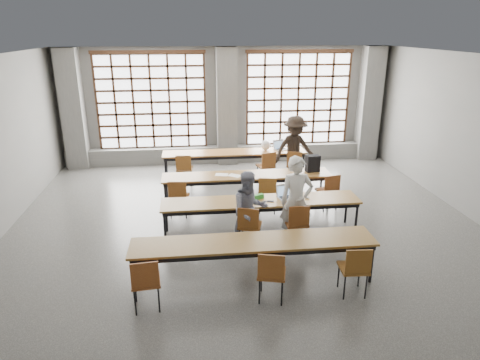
# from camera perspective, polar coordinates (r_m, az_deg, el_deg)

# --- Properties ---
(floor) EXTENTS (11.00, 11.00, 0.00)m
(floor) POSITION_cam_1_polar(r_m,az_deg,el_deg) (8.72, 1.32, -7.69)
(floor) COLOR #474745
(floor) RESTS_ON ground
(ceiling) EXTENTS (11.00, 11.00, 0.00)m
(ceiling) POSITION_cam_1_polar(r_m,az_deg,el_deg) (7.77, 1.53, 15.91)
(ceiling) COLOR silver
(ceiling) RESTS_ON floor
(wall_back) EXTENTS (10.00, 0.00, 10.00)m
(wall_back) POSITION_cam_1_polar(r_m,az_deg,el_deg) (13.41, -1.89, 9.93)
(wall_back) COLOR slate
(wall_back) RESTS_ON floor
(column_left) EXTENTS (0.60, 0.55, 3.50)m
(column_left) POSITION_cam_1_polar(r_m,az_deg,el_deg) (13.53, -21.38, 8.70)
(column_left) COLOR #5C5C5A
(column_left) RESTS_ON floor
(column_mid) EXTENTS (0.60, 0.55, 3.50)m
(column_mid) POSITION_cam_1_polar(r_m,az_deg,el_deg) (13.14, -1.79, 9.73)
(column_mid) COLOR #5C5C5A
(column_mid) RESTS_ON floor
(column_right) EXTENTS (0.60, 0.55, 3.50)m
(column_right) POSITION_cam_1_polar(r_m,az_deg,el_deg) (14.24, 16.84, 9.68)
(column_right) COLOR #5C5C5A
(column_right) RESTS_ON floor
(window_left) EXTENTS (3.32, 0.12, 3.00)m
(window_left) POSITION_cam_1_polar(r_m,az_deg,el_deg) (13.31, -11.72, 10.13)
(window_left) COLOR white
(window_left) RESTS_ON wall_back
(window_right) EXTENTS (3.32, 0.12, 3.00)m
(window_right) POSITION_cam_1_polar(r_m,az_deg,el_deg) (13.68, 7.73, 10.60)
(window_right) COLOR white
(window_right) RESTS_ON wall_back
(sill_ledge) EXTENTS (9.80, 0.35, 0.50)m
(sill_ledge) POSITION_cam_1_polar(r_m,az_deg,el_deg) (13.55, -1.75, 3.53)
(sill_ledge) COLOR #5C5C5A
(sill_ledge) RESTS_ON floor
(desk_row_a) EXTENTS (4.00, 0.70, 0.73)m
(desk_row_a) POSITION_cam_1_polar(r_m,az_deg,el_deg) (12.04, -0.75, 3.51)
(desk_row_a) COLOR brown
(desk_row_a) RESTS_ON floor
(desk_row_b) EXTENTS (4.00, 0.70, 0.73)m
(desk_row_b) POSITION_cam_1_polar(r_m,az_deg,el_deg) (10.14, 0.94, 0.40)
(desk_row_b) COLOR brown
(desk_row_b) RESTS_ON floor
(desk_row_c) EXTENTS (4.00, 0.70, 0.73)m
(desk_row_c) POSITION_cam_1_polar(r_m,az_deg,el_deg) (8.65, 2.80, -3.10)
(desk_row_c) COLOR brown
(desk_row_c) RESTS_ON floor
(desk_row_d) EXTENTS (4.00, 0.70, 0.73)m
(desk_row_d) POSITION_cam_1_polar(r_m,az_deg,el_deg) (7.06, 1.84, -8.60)
(desk_row_d) COLOR brown
(desk_row_d) RESTS_ON floor
(chair_back_left) EXTENTS (0.45, 0.46, 0.88)m
(chair_back_left) POSITION_cam_1_polar(r_m,az_deg,el_deg) (11.42, -7.47, 1.77)
(chair_back_left) COLOR brown
(chair_back_left) RESTS_ON floor
(chair_back_mid) EXTENTS (0.51, 0.51, 0.88)m
(chair_back_mid) POSITION_cam_1_polar(r_m,az_deg,el_deg) (11.59, 3.61, 2.17)
(chair_back_mid) COLOR brown
(chair_back_mid) RESTS_ON floor
(chair_back_right) EXTENTS (0.52, 0.52, 0.88)m
(chair_back_right) POSITION_cam_1_polar(r_m,az_deg,el_deg) (11.74, 7.25, 2.29)
(chair_back_right) COLOR brown
(chair_back_right) RESTS_ON floor
(chair_mid_left) EXTENTS (0.47, 0.48, 0.88)m
(chair_mid_left) POSITION_cam_1_polar(r_m,az_deg,el_deg) (9.52, -8.22, -1.93)
(chair_mid_left) COLOR brown
(chair_mid_left) RESTS_ON floor
(chair_mid_centre) EXTENTS (0.50, 0.50, 0.88)m
(chair_mid_centre) POSITION_cam_1_polar(r_m,az_deg,el_deg) (9.66, 3.68, -1.45)
(chair_mid_centre) COLOR brown
(chair_mid_centre) RESTS_ON floor
(chair_mid_right) EXTENTS (0.51, 0.51, 0.88)m
(chair_mid_right) POSITION_cam_1_polar(r_m,az_deg,el_deg) (10.01, 11.79, -1.08)
(chair_mid_right) COLOR brown
(chair_mid_right) RESTS_ON floor
(chair_front_left) EXTENTS (0.53, 0.53, 0.88)m
(chair_front_left) POSITION_cam_1_polar(r_m,az_deg,el_deg) (8.09, 1.23, -5.74)
(chair_front_left) COLOR brown
(chair_front_left) RESTS_ON floor
(chair_front_right) EXTENTS (0.43, 0.43, 0.88)m
(chair_front_right) POSITION_cam_1_polar(r_m,az_deg,el_deg) (8.26, 7.63, -5.38)
(chair_front_right) COLOR brown
(chair_front_right) RESTS_ON floor
(chair_near_left) EXTENTS (0.46, 0.46, 0.88)m
(chair_near_left) POSITION_cam_1_polar(r_m,az_deg,el_deg) (6.56, -12.49, -12.78)
(chair_near_left) COLOR brown
(chair_near_left) RESTS_ON floor
(chair_near_mid) EXTENTS (0.51, 0.51, 0.88)m
(chair_near_mid) POSITION_cam_1_polar(r_m,az_deg,el_deg) (6.62, 4.22, -12.03)
(chair_near_mid) COLOR brown
(chair_near_mid) RESTS_ON floor
(chair_near_right) EXTENTS (0.45, 0.45, 0.88)m
(chair_near_right) POSITION_cam_1_polar(r_m,az_deg,el_deg) (6.96, 15.12, -11.00)
(chair_near_right) COLOR brown
(chair_near_right) RESTS_ON floor
(student_male) EXTENTS (0.67, 0.46, 1.76)m
(student_male) POSITION_cam_1_polar(r_m,az_deg,el_deg) (8.23, 7.51, -2.83)
(student_male) COLOR silver
(student_male) RESTS_ON floor
(student_female) EXTENTS (0.83, 0.71, 1.51)m
(student_female) POSITION_cam_1_polar(r_m,az_deg,el_deg) (8.12, 1.28, -3.97)
(student_female) COLOR #191F4B
(student_female) RESTS_ON floor
(student_back) EXTENTS (1.29, 0.93, 1.80)m
(student_back) POSITION_cam_1_polar(r_m,az_deg,el_deg) (11.77, 7.29, 4.16)
(student_back) COLOR black
(student_back) RESTS_ON floor
(laptop_front) EXTENTS (0.42, 0.38, 0.26)m
(laptop_front) POSITION_cam_1_polar(r_m,az_deg,el_deg) (8.80, 6.14, -1.90)
(laptop_front) COLOR #B6B5BA
(laptop_front) RESTS_ON desk_row_c
(laptop_back) EXTENTS (0.45, 0.42, 0.26)m
(laptop_back) POSITION_cam_1_polar(r_m,az_deg,el_deg) (12.30, 5.36, 4.40)
(laptop_back) COLOR #B2B3B7
(laptop_back) RESTS_ON desk_row_a
(mouse) EXTENTS (0.11, 0.10, 0.04)m
(mouse) POSITION_cam_1_polar(r_m,az_deg,el_deg) (8.80, 8.95, -2.33)
(mouse) COLOR silver
(mouse) RESTS_ON desk_row_c
(green_box) EXTENTS (0.26, 0.19, 0.09)m
(green_box) POSITION_cam_1_polar(r_m,az_deg,el_deg) (8.67, 2.40, -2.24)
(green_box) COLOR #2E8A2D
(green_box) RESTS_ON desk_row_c
(phone) EXTENTS (0.14, 0.08, 0.01)m
(phone) POSITION_cam_1_polar(r_m,az_deg,el_deg) (8.56, 4.10, -2.85)
(phone) COLOR black
(phone) RESTS_ON desk_row_c
(paper_sheet_a) EXTENTS (0.34, 0.27, 0.00)m
(paper_sheet_a) POSITION_cam_1_polar(r_m,az_deg,el_deg) (10.11, -2.47, 0.72)
(paper_sheet_a) COLOR white
(paper_sheet_a) RESTS_ON desk_row_b
(paper_sheet_b) EXTENTS (0.36, 0.34, 0.00)m
(paper_sheet_b) POSITION_cam_1_polar(r_m,az_deg,el_deg) (10.04, -0.72, 0.60)
(paper_sheet_b) COLOR white
(paper_sheet_b) RESTS_ON desk_row_b
(backpack) EXTENTS (0.34, 0.24, 0.40)m
(backpack) POSITION_cam_1_polar(r_m,az_deg,el_deg) (10.43, 9.67, 2.20)
(backpack) COLOR black
(backpack) RESTS_ON desk_row_b
(plastic_bag) EXTENTS (0.30, 0.25, 0.29)m
(plastic_bag) POSITION_cam_1_polar(r_m,az_deg,el_deg) (12.15, 3.46, 4.65)
(plastic_bag) COLOR white
(plastic_bag) RESTS_ON desk_row_a
(red_pouch) EXTENTS (0.21, 0.13, 0.06)m
(red_pouch) POSITION_cam_1_polar(r_m,az_deg,el_deg) (6.65, -12.47, -12.69)
(red_pouch) COLOR maroon
(red_pouch) RESTS_ON chair_near_left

